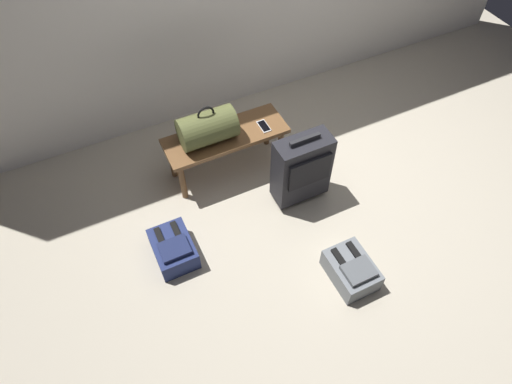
# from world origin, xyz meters

# --- Properties ---
(ground_plane) EXTENTS (6.60, 6.60, 0.00)m
(ground_plane) POSITION_xyz_m (0.00, 0.00, 0.00)
(ground_plane) COLOR #B2A893
(bench) EXTENTS (1.00, 0.36, 0.41)m
(bench) POSITION_xyz_m (-0.59, 0.75, 0.35)
(bench) COLOR brown
(bench) RESTS_ON ground
(duffel_bag_olive) EXTENTS (0.44, 0.26, 0.34)m
(duffel_bag_olive) POSITION_xyz_m (-0.73, 0.75, 0.54)
(duffel_bag_olive) COLOR #51562D
(duffel_bag_olive) RESTS_ON bench
(cell_phone) EXTENTS (0.07, 0.14, 0.01)m
(cell_phone) POSITION_xyz_m (-0.27, 0.70, 0.41)
(cell_phone) COLOR silver
(cell_phone) RESTS_ON bench
(suitcase_upright_charcoal) EXTENTS (0.44, 0.23, 0.67)m
(suitcase_upright_charcoal) POSITION_xyz_m (-0.18, 0.22, 0.34)
(suitcase_upright_charcoal) COLOR black
(suitcase_upright_charcoal) RESTS_ON ground
(backpack_navy) EXTENTS (0.28, 0.38, 0.21)m
(backpack_navy) POSITION_xyz_m (-1.29, 0.13, 0.09)
(backpack_navy) COLOR navy
(backpack_navy) RESTS_ON ground
(backpack_grey) EXTENTS (0.28, 0.38, 0.21)m
(backpack_grey) POSITION_xyz_m (-0.21, -0.59, 0.09)
(backpack_grey) COLOR slate
(backpack_grey) RESTS_ON ground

